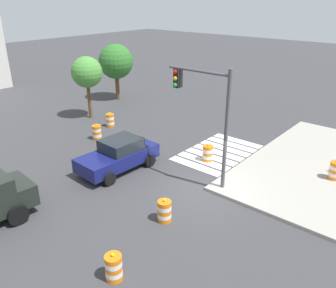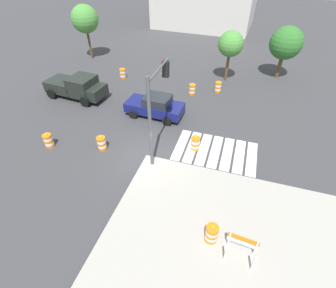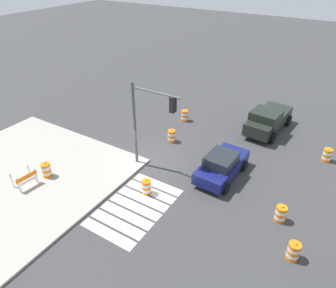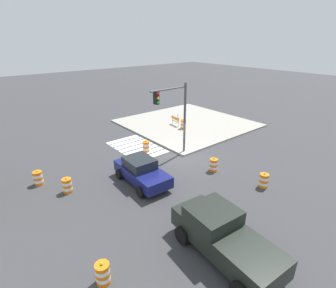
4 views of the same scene
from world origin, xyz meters
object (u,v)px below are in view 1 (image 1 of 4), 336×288
object	(u,v)px
traffic_light_pole	(205,105)
street_tree_streetside_near	(87,73)
traffic_barrel_crosswalk_end	(110,120)
traffic_barrel_near_corner	(114,267)
traffic_barrel_on_sidewalk	(335,170)
sports_car	(119,155)
traffic_barrel_far_curb	(97,132)
traffic_barrel_median_far	(208,153)
traffic_barrel_median_near	(164,211)
street_tree_streetside_mid	(116,62)

from	to	relation	value
traffic_light_pole	street_tree_streetside_near	world-z (taller)	traffic_light_pole
traffic_barrel_crosswalk_end	street_tree_streetside_near	size ratio (longest dim) A/B	0.23
traffic_barrel_near_corner	traffic_light_pole	bearing A→B (deg)	11.76
traffic_barrel_on_sidewalk	traffic_light_pole	xyz separation A→B (m)	(-4.18, 4.89, 3.31)
sports_car	traffic_light_pole	distance (m)	5.41
traffic_barrel_crosswalk_end	traffic_barrel_far_curb	bearing A→B (deg)	-151.67
traffic_barrel_near_corner	traffic_barrel_crosswalk_end	xyz separation A→B (m)	(9.27, 10.80, 0.00)
traffic_barrel_median_far	traffic_barrel_far_curb	bearing A→B (deg)	104.88
sports_car	traffic_barrel_crosswalk_end	bearing A→B (deg)	52.94
traffic_barrel_crosswalk_end	traffic_barrel_median_near	distance (m)	11.59
traffic_barrel_median_far	traffic_barrel_on_sidewalk	world-z (taller)	traffic_barrel_on_sidewalk
traffic_barrel_far_curb	street_tree_streetside_mid	distance (m)	9.62
traffic_barrel_median_near	traffic_light_pole	world-z (taller)	traffic_light_pole
street_tree_streetside_mid	traffic_barrel_crosswalk_end	bearing A→B (deg)	-136.64
traffic_barrel_near_corner	traffic_barrel_median_far	distance (m)	9.45
traffic_barrel_far_curb	traffic_barrel_crosswalk_end	bearing A→B (deg)	28.33
traffic_barrel_on_sidewalk	street_tree_streetside_near	size ratio (longest dim) A/B	0.23
traffic_barrel_median_far	traffic_barrel_on_sidewalk	distance (m)	6.36
traffic_barrel_median_far	street_tree_streetside_near	bearing A→B (deg)	87.26
traffic_barrel_median_far	traffic_light_pole	world-z (taller)	traffic_light_pole
traffic_barrel_crosswalk_end	traffic_light_pole	xyz separation A→B (m)	(-2.29, -9.35, 3.46)
traffic_barrel_crosswalk_end	traffic_barrel_median_near	xyz separation A→B (m)	(-5.86, -10.00, 0.00)
traffic_barrel_near_corner	street_tree_streetside_near	size ratio (longest dim) A/B	0.23
traffic_barrel_on_sidewalk	sports_car	bearing A→B (deg)	122.96
traffic_barrel_crosswalk_end	traffic_light_pole	size ratio (longest dim) A/B	0.19
traffic_barrel_median_near	traffic_barrel_median_far	distance (m)	5.96
street_tree_streetside_near	traffic_barrel_far_curb	bearing A→B (deg)	-123.05
traffic_barrel_median_near	traffic_barrel_far_curb	distance (m)	9.66
traffic_barrel_crosswalk_end	street_tree_streetside_near	bearing A→B (deg)	82.45
traffic_barrel_median_far	street_tree_streetside_near	xyz separation A→B (m)	(0.52, 10.81, 2.90)
sports_car	street_tree_streetside_near	bearing A→B (deg)	61.22
traffic_barrel_near_corner	sports_car	bearing A→B (deg)	46.31
traffic_barrel_median_near	traffic_barrel_far_curb	bearing A→B (deg)	66.84
traffic_light_pole	street_tree_streetside_mid	world-z (taller)	traffic_light_pole
traffic_barrel_far_curb	street_tree_streetside_near	size ratio (longest dim) A/B	0.23
traffic_light_pole	traffic_barrel_median_far	bearing A→B (deg)	27.96
sports_car	street_tree_streetside_near	distance (m)	9.27
traffic_barrel_crosswalk_end	traffic_barrel_on_sidewalk	xyz separation A→B (m)	(1.88, -14.23, 0.15)
traffic_barrel_near_corner	traffic_barrel_median_near	xyz separation A→B (m)	(3.40, 0.80, 0.00)
traffic_barrel_on_sidewalk	street_tree_streetside_mid	world-z (taller)	street_tree_streetside_mid
traffic_light_pole	street_tree_streetside_mid	xyz separation A→B (m)	(7.33, 14.10, -0.68)
traffic_barrel_median_far	traffic_barrel_on_sidewalk	size ratio (longest dim) A/B	1.00
traffic_barrel_median_near	traffic_light_pole	size ratio (longest dim) A/B	0.19
traffic_barrel_near_corner	traffic_barrel_crosswalk_end	size ratio (longest dim) A/B	1.00
traffic_light_pole	street_tree_streetside_mid	size ratio (longest dim) A/B	1.17
street_tree_streetside_near	traffic_barrel_crosswalk_end	bearing A→B (deg)	-97.55
traffic_barrel_near_corner	street_tree_streetside_mid	bearing A→B (deg)	47.40
traffic_barrel_near_corner	traffic_barrel_crosswalk_end	world-z (taller)	same
traffic_barrel_far_curb	street_tree_streetside_mid	size ratio (longest dim) A/B	0.22
traffic_barrel_far_curb	traffic_light_pole	bearing A→B (deg)	-91.59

